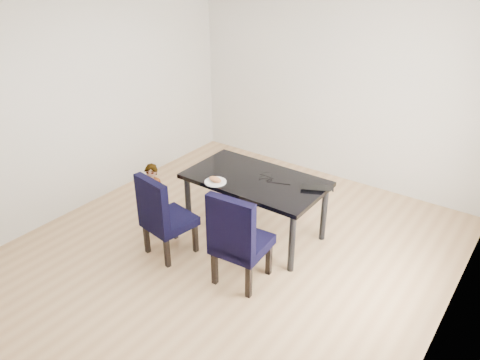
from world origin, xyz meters
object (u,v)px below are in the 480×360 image
Objects in this scene: chair_left at (169,214)px; laptop at (317,186)px; plate at (215,182)px; dining_table at (255,206)px; chair_right at (242,236)px; child at (154,199)px.

laptop is (1.23, 1.08, 0.27)m from chair_left.
chair_left is 0.63m from plate.
dining_table is 1.51× the size of chair_right.
chair_left is at bearing -122.67° from dining_table.
child is (-1.01, -0.65, 0.07)m from dining_table.
laptop is (0.31, 1.00, 0.24)m from chair_right.
dining_table is 1.82× the size of child.
plate is (-0.68, 0.43, 0.23)m from chair_right.
chair_right reaches higher than dining_table.
child is 0.83m from plate.
chair_left is 4.02× the size of plate.
plate is at bearing 73.36° from chair_left.
plate is at bearing 142.93° from chair_right.
chair_left is 0.93m from chair_right.
child is at bearing 164.30° from chair_left.
laptop is at bearing 29.88° from plate.
chair_right is 1.20× the size of child.
laptop is at bearing 50.43° from chair_left.
child is (-1.39, 0.13, -0.09)m from chair_right.
chair_right is at bearing -32.50° from plate.
dining_table is 1.03m from chair_left.
child is 1.93m from laptop.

